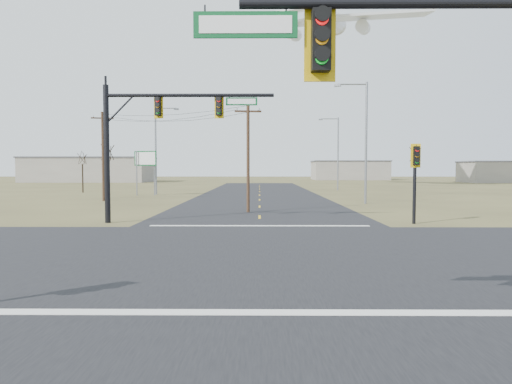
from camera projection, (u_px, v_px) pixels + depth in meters
ground at (260, 251)px, 17.41m from camera, size 320.00×320.00×0.00m
road_ew at (260, 251)px, 17.41m from camera, size 160.00×14.00×0.02m
road_ns at (260, 251)px, 17.41m from camera, size 14.00×160.00×0.02m
stop_bar_near at (260, 312)px, 9.91m from camera, size 12.00×0.40×0.01m
stop_bar_far at (260, 226)px, 24.89m from camera, size 12.00×0.40×0.01m
mast_arm_far at (155, 125)px, 26.20m from camera, size 9.81×0.51×7.94m
pedestal_signal_ne at (416, 166)px, 25.71m from camera, size 0.60×0.52×4.58m
utility_pole_near at (248, 155)px, 32.51m from camera, size 1.91×0.35×7.81m
utility_pole_far at (103, 155)px, 44.02m from camera, size 2.08×0.58×8.59m
highway_sign at (145, 163)px, 53.14m from camera, size 2.71×0.72×5.19m
streetlight_a at (363, 136)px, 40.51m from camera, size 3.02×0.46×10.79m
streetlight_b at (336, 149)px, 65.70m from camera, size 2.92×0.31×10.49m
streetlight_c at (158, 145)px, 54.77m from camera, size 2.96×0.43×10.56m
bare_tree_a at (108, 150)px, 47.17m from camera, size 3.34×3.34×6.38m
bare_tree_b at (82, 157)px, 59.38m from camera, size 2.32×2.32×5.73m
bare_tree_c at (415, 153)px, 53.07m from camera, size 3.46×3.46×6.35m
warehouse_left at (90, 170)px, 107.45m from camera, size 28.00×14.00×5.50m
warehouse_mid at (349, 171)px, 126.93m from camera, size 20.00×12.00×5.00m
warehouse_right at (506, 172)px, 101.75m from camera, size 18.00×10.00×4.50m
jet_airliner at (328, 19)px, 76.27m from camera, size 27.41×28.05×13.78m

